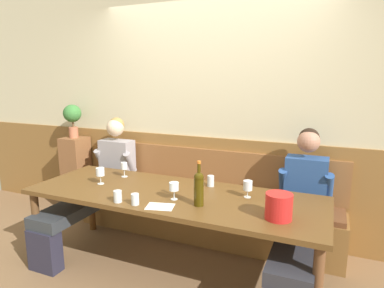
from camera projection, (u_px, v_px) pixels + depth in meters
ground_plane at (167, 278)px, 2.87m from camera, size 6.80×6.80×0.02m
room_wall_back at (211, 106)px, 3.58m from camera, size 6.80×0.08×2.80m
wood_wainscot_panel at (209, 184)px, 3.70m from camera, size 6.80×0.03×1.07m
wall_bench at (202, 212)px, 3.56m from camera, size 2.86×0.42×0.94m
dining_table at (172, 200)px, 2.85m from camera, size 2.56×0.89×0.73m
person_center_left_seat at (97, 182)px, 3.55m from camera, size 0.49×1.30×1.26m
person_left_seat at (301, 211)px, 2.75m from camera, size 0.47×1.31×1.26m
ice_bucket at (279, 206)px, 2.31m from camera, size 0.19×0.19×0.19m
wine_bottle_clear_water at (199, 187)px, 2.54m from camera, size 0.08×0.08×0.36m
wine_glass_right_end at (124, 167)px, 3.29m from camera, size 0.06×0.06×0.15m
wine_glass_mid_right at (174, 187)px, 2.67m from camera, size 0.08×0.08×0.14m
wine_glass_left_end at (248, 186)px, 2.72m from camera, size 0.08×0.08×0.14m
wine_glass_by_bottle at (100, 173)px, 3.07m from camera, size 0.08×0.08×0.15m
water_tumbler_right at (118, 196)px, 2.63m from camera, size 0.07×0.07×0.09m
water_tumbler_center at (135, 199)px, 2.58m from camera, size 0.06×0.06×0.09m
water_tumbler_left at (211, 181)px, 3.01m from camera, size 0.06×0.06×0.10m
tasting_sheet_left_guest at (160, 207)px, 2.54m from camera, size 0.24×0.20×0.00m
corner_pedestal at (77, 175)px, 4.22m from camera, size 0.28×0.28×0.97m
potted_plant at (72, 116)px, 4.07m from camera, size 0.22×0.22×0.41m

